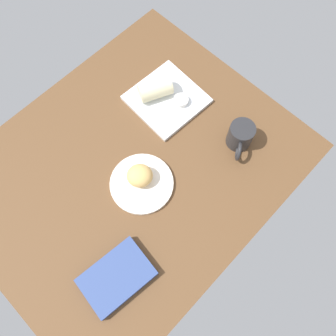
{
  "coord_description": "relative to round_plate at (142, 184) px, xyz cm",
  "views": [
    {
      "loc": [
        22.07,
        38.78,
        112.89
      ],
      "look_at": [
        -7.48,
        10.07,
        7.0
      ],
      "focal_mm": 36.69,
      "sensor_mm": 36.0,
      "label": 1
    }
  ],
  "objects": [
    {
      "name": "dining_table",
      "position": [
        -2.0,
        -7.07,
        -2.7
      ],
      "size": [
        110.0,
        90.0,
        4.0
      ],
      "primitive_type": "cube",
      "color": "brown",
      "rests_on": "ground"
    },
    {
      "name": "round_plate",
      "position": [
        0.0,
        0.0,
        0.0
      ],
      "size": [
        21.2,
        21.2,
        1.4
      ],
      "primitive_type": "cylinder",
      "color": "silver",
      "rests_on": "dining_table"
    },
    {
      "name": "scone_pastry",
      "position": [
        -0.79,
        -1.31,
        3.72
      ],
      "size": [
        11.6,
        11.56,
        6.04
      ],
      "primitive_type": "ellipsoid",
      "rotation": [
        0.0,
        0.0,
        5.54
      ],
      "color": "#DDAE63",
      "rests_on": "round_plate"
    },
    {
      "name": "square_plate",
      "position": [
        -29.22,
        -16.84,
        0.1
      ],
      "size": [
        25.39,
        25.39,
        1.6
      ],
      "primitive_type": "cube",
      "rotation": [
        0.0,
        0.0,
        -0.06
      ],
      "color": "white",
      "rests_on": "dining_table"
    },
    {
      "name": "sauce_cup",
      "position": [
        -31.51,
        -11.93,
        2.01
      ],
      "size": [
        5.38,
        5.38,
        2.05
      ],
      "color": "silver",
      "rests_on": "square_plate"
    },
    {
      "name": "breakfast_wrap",
      "position": [
        -27.38,
        -20.77,
        4.23
      ],
      "size": [
        13.46,
        10.97,
        6.65
      ],
      "primitive_type": "cylinder",
      "rotation": [
        1.57,
        0.0,
        1.14
      ],
      "color": "beige",
      "rests_on": "square_plate"
    },
    {
      "name": "book_stack",
      "position": [
        25.89,
        16.0,
        0.86
      ],
      "size": [
        22.18,
        16.49,
        3.11
      ],
      "color": "#33477F",
      "rests_on": "dining_table"
    },
    {
      "name": "coffee_mug",
      "position": [
        -34.33,
        12.97,
        4.16
      ],
      "size": [
        12.41,
        9.96,
        9.5
      ],
      "color": "#262628",
      "rests_on": "dining_table"
    }
  ]
}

